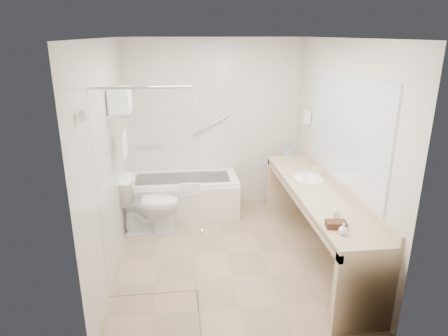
{
  "coord_description": "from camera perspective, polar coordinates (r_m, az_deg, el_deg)",
  "views": [
    {
      "loc": [
        -0.53,
        -4.24,
        2.55
      ],
      "look_at": [
        0.0,
        0.3,
        1.0
      ],
      "focal_mm": 32.0,
      "sensor_mm": 36.0,
      "label": 1
    }
  ],
  "objects": [
    {
      "name": "soap_bottle_b",
      "position": [
        3.73,
        16.67,
        -8.5
      ],
      "size": [
        0.09,
        0.11,
        0.08
      ],
      "primitive_type": "imported",
      "rotation": [
        0.0,
        0.0,
        -0.03
      ],
      "color": "white",
      "rests_on": "vanity_counter"
    },
    {
      "name": "towel_shelf",
      "position": [
        4.7,
        -14.53,
        8.39
      ],
      "size": [
        0.24,
        0.55,
        0.81
      ],
      "color": "silver",
      "rests_on": "wall_left"
    },
    {
      "name": "ceiling",
      "position": [
        4.28,
        0.49,
        18.06
      ],
      "size": [
        2.6,
        3.2,
        0.1
      ],
      "primitive_type": "cube",
      "color": "silver",
      "rests_on": "wall_back"
    },
    {
      "name": "vanity_counter",
      "position": [
        4.77,
        13.0,
        -5.36
      ],
      "size": [
        0.55,
        2.7,
        0.95
      ],
      "color": "#CCB688",
      "rests_on": "floor"
    },
    {
      "name": "wall_back",
      "position": [
        6.01,
        -1.43,
        6.22
      ],
      "size": [
        2.6,
        0.1,
        2.5
      ],
      "primitive_type": "cube",
      "color": "beige",
      "rests_on": "ground"
    },
    {
      "name": "grab_bar_short",
      "position": [
        6.03,
        -10.41,
        3.03
      ],
      "size": [
        0.4,
        0.03,
        0.03
      ],
      "primitive_type": "cylinder",
      "rotation": [
        0.0,
        1.57,
        0.0
      ],
      "color": "silver",
      "rests_on": "wall_back"
    },
    {
      "name": "drinking_glass_far",
      "position": [
        4.85,
        11.59,
        -1.57
      ],
      "size": [
        0.1,
        0.1,
        0.1
      ],
      "primitive_type": "cylinder",
      "rotation": [
        0.0,
        0.0,
        -0.35
      ],
      "color": "silver",
      "rests_on": "vanity_counter"
    },
    {
      "name": "wall_right",
      "position": [
        4.8,
        16.06,
        2.26
      ],
      "size": [
        0.1,
        3.2,
        2.5
      ],
      "primitive_type": "cube",
      "color": "beige",
      "rests_on": "ground"
    },
    {
      "name": "wall_left",
      "position": [
        4.5,
        -16.21,
        1.19
      ],
      "size": [
        0.1,
        3.2,
        2.5
      ],
      "primitive_type": "cube",
      "color": "beige",
      "rests_on": "ground"
    },
    {
      "name": "hairdryer_unit",
      "position": [
        5.69,
        11.81,
        7.18
      ],
      "size": [
        0.08,
        0.1,
        0.18
      ],
      "primitive_type": "cube",
      "color": "white",
      "rests_on": "wall_right"
    },
    {
      "name": "mirror",
      "position": [
        4.59,
        16.97,
        5.32
      ],
      "size": [
        0.02,
        2.0,
        1.2
      ],
      "primitive_type": "cube",
      "color": "silver",
      "rests_on": "wall_right"
    },
    {
      "name": "shower_enclosure",
      "position": [
        3.63,
        -7.72,
        -5.54
      ],
      "size": [
        0.96,
        0.91,
        2.11
      ],
      "color": "silver",
      "rests_on": "floor"
    },
    {
      "name": "water_bottle_mid",
      "position": [
        5.8,
        9.45,
        2.33
      ],
      "size": [
        0.06,
        0.06,
        0.2
      ],
      "rotation": [
        0.0,
        0.0,
        -0.42
      ],
      "color": "silver",
      "rests_on": "vanity_counter"
    },
    {
      "name": "toilet",
      "position": [
        5.41,
        -10.59,
        -5.13
      ],
      "size": [
        0.82,
        0.47,
        0.78
      ],
      "primitive_type": "imported",
      "rotation": [
        0.0,
        0.0,
        1.54
      ],
      "color": "white",
      "rests_on": "floor"
    },
    {
      "name": "faucet",
      "position": [
        5.08,
        13.65,
        -0.43
      ],
      "size": [
        0.03,
        0.03,
        0.14
      ],
      "primitive_type": "cylinder",
      "color": "silver",
      "rests_on": "vanity_counter"
    },
    {
      "name": "drinking_glass_near",
      "position": [
        5.05,
        11.51,
        -0.77
      ],
      "size": [
        0.08,
        0.08,
        0.1
      ],
      "primitive_type": "cylinder",
      "rotation": [
        0.0,
        0.0,
        -0.12
      ],
      "color": "silver",
      "rests_on": "vanity_counter"
    },
    {
      "name": "floor",
      "position": [
        4.98,
        0.41,
        -12.1
      ],
      "size": [
        3.2,
        3.2,
        0.0
      ],
      "primitive_type": "plane",
      "color": "#9E7D62",
      "rests_on": "ground"
    },
    {
      "name": "amenity_basket",
      "position": [
        3.84,
        15.7,
        -7.76
      ],
      "size": [
        0.2,
        0.15,
        0.06
      ],
      "primitive_type": "cube",
      "rotation": [
        0.0,
        0.0,
        -0.15
      ],
      "color": "#472B19",
      "rests_on": "vanity_counter"
    },
    {
      "name": "water_bottle_right",
      "position": [
        5.62,
        8.75,
        1.73
      ],
      "size": [
        0.05,
        0.05,
        0.17
      ],
      "rotation": [
        0.0,
        0.0,
        -0.19
      ],
      "color": "silver",
      "rests_on": "vanity_counter"
    },
    {
      "name": "sink",
      "position": [
        5.07,
        12.01,
        -1.67
      ],
      "size": [
        0.4,
        0.52,
        0.14
      ],
      "primitive_type": "ellipsoid",
      "color": "white",
      "rests_on": "vanity_counter"
    },
    {
      "name": "grab_bar_long",
      "position": [
        5.96,
        -1.88,
        6.12
      ],
      "size": [
        0.53,
        0.03,
        0.33
      ],
      "primitive_type": "cylinder",
      "rotation": [
        0.0,
        1.05,
        0.0
      ],
      "color": "silver",
      "rests_on": "wall_back"
    },
    {
      "name": "soap_bottle_a",
      "position": [
        3.99,
        15.69,
        -6.67
      ],
      "size": [
        0.1,
        0.16,
        0.07
      ],
      "primitive_type": "imported",
      "rotation": [
        0.0,
        0.0,
        -0.24
      ],
      "color": "white",
      "rests_on": "vanity_counter"
    },
    {
      "name": "wall_front",
      "position": [
        2.99,
        4.22,
        -7.07
      ],
      "size": [
        2.6,
        0.1,
        2.5
      ],
      "primitive_type": "cube",
      "color": "beige",
      "rests_on": "ground"
    },
    {
      "name": "bathtub",
      "position": [
        5.93,
        -5.86,
        -3.92
      ],
      "size": [
        1.6,
        0.73,
        0.59
      ],
      "color": "white",
      "rests_on": "floor"
    },
    {
      "name": "water_bottle_left",
      "position": [
        5.55,
        8.97,
        1.71
      ],
      "size": [
        0.07,
        0.07,
        0.21
      ],
      "rotation": [
        0.0,
        0.0,
        -0.38
      ],
      "color": "silver",
      "rests_on": "vanity_counter"
    }
  ]
}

